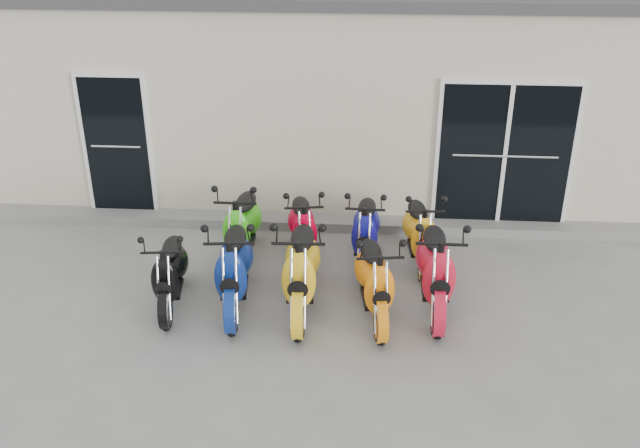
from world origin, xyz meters
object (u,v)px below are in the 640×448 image
(scooter_front_orange_a, at_px, (301,259))
(scooter_back_blue, at_px, (366,223))
(scooter_front_blue, at_px, (233,258))
(scooter_back_red, at_px, (303,221))
(scooter_back_yellow, at_px, (420,224))
(scooter_front_orange_b, at_px, (375,271))
(scooter_front_red, at_px, (436,259))
(scooter_back_green, at_px, (242,218))
(scooter_front_black, at_px, (169,264))

(scooter_front_orange_a, bearing_deg, scooter_back_blue, 56.27)
(scooter_front_blue, height_order, scooter_back_red, scooter_front_blue)
(scooter_back_blue, bearing_deg, scooter_back_yellow, 2.65)
(scooter_front_blue, relative_size, scooter_front_orange_b, 1.08)
(scooter_front_orange_a, height_order, scooter_front_red, scooter_front_orange_a)
(scooter_back_blue, bearing_deg, scooter_front_orange_a, -119.44)
(scooter_front_blue, bearing_deg, scooter_front_orange_a, -7.70)
(scooter_front_orange_b, relative_size, scooter_back_green, 0.96)
(scooter_back_blue, xyz_separation_m, scooter_back_yellow, (0.74, 0.01, -0.01))
(scooter_front_orange_a, xyz_separation_m, scooter_front_orange_b, (0.90, -0.08, -0.08))
(scooter_back_red, xyz_separation_m, scooter_back_blue, (0.87, -0.01, 0.01))
(scooter_front_orange_b, distance_m, scooter_back_red, 1.68)
(scooter_front_black, bearing_deg, scooter_front_blue, -4.20)
(scooter_front_orange_a, height_order, scooter_back_green, scooter_front_orange_a)
(scooter_back_yellow, bearing_deg, scooter_back_green, 177.33)
(scooter_front_orange_b, height_order, scooter_back_blue, scooter_front_orange_b)
(scooter_front_orange_b, height_order, scooter_back_green, scooter_back_green)
(scooter_front_red, bearing_deg, scooter_back_blue, 128.28)
(scooter_front_orange_b, relative_size, scooter_back_red, 1.04)
(scooter_front_red, bearing_deg, scooter_back_yellow, 96.91)
(scooter_front_red, relative_size, scooter_back_red, 1.15)
(scooter_front_orange_a, bearing_deg, scooter_front_red, 2.97)
(scooter_front_orange_a, height_order, scooter_back_yellow, scooter_front_orange_a)
(scooter_back_blue, relative_size, scooter_back_yellow, 1.01)
(scooter_front_blue, distance_m, scooter_front_orange_a, 0.83)
(scooter_back_red, relative_size, scooter_back_blue, 0.99)
(scooter_front_orange_a, bearing_deg, scooter_back_green, 125.55)
(scooter_front_blue, height_order, scooter_back_yellow, scooter_front_blue)
(scooter_front_black, xyz_separation_m, scooter_front_blue, (0.80, 0.05, 0.10))
(scooter_front_red, xyz_separation_m, scooter_back_blue, (-0.87, 1.11, -0.08))
(scooter_front_blue, height_order, scooter_front_red, scooter_front_red)
(scooter_front_blue, distance_m, scooter_back_blue, 2.03)
(scooter_front_blue, relative_size, scooter_back_blue, 1.11)
(scooter_front_orange_a, bearing_deg, scooter_front_orange_b, -7.60)
(scooter_front_black, xyz_separation_m, scooter_back_green, (0.70, 1.22, 0.07))
(scooter_front_black, distance_m, scooter_back_green, 1.41)
(scooter_back_red, bearing_deg, scooter_back_green, 176.14)
(scooter_front_red, height_order, scooter_back_yellow, scooter_front_red)
(scooter_back_green, bearing_deg, scooter_front_orange_b, -35.01)
(scooter_back_green, distance_m, scooter_back_yellow, 2.44)
(scooter_front_black, relative_size, scooter_back_red, 0.97)
(scooter_front_orange_a, distance_m, scooter_back_blue, 1.48)
(scooter_back_blue, bearing_deg, scooter_front_orange_b, -82.70)
(scooter_back_red, bearing_deg, scooter_back_blue, -9.49)
(scooter_front_red, xyz_separation_m, scooter_back_red, (-1.74, 1.12, -0.09))
(scooter_back_green, xyz_separation_m, scooter_back_red, (0.83, 0.07, -0.05))
(scooter_front_red, relative_size, scooter_back_blue, 1.13)
(scooter_front_blue, bearing_deg, scooter_front_black, 177.14)
(scooter_front_black, bearing_deg, scooter_back_blue, 20.70)
(scooter_back_yellow, bearing_deg, scooter_front_red, -87.68)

